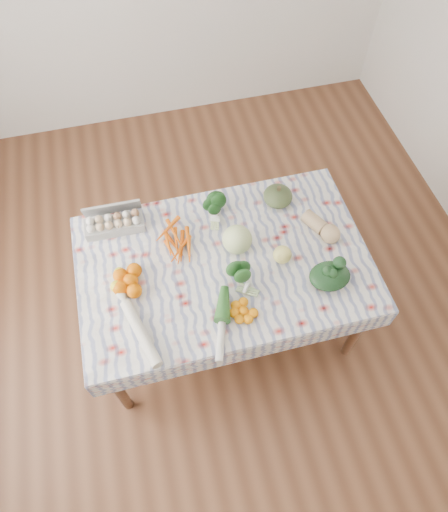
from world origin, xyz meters
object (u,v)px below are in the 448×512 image
at_px(cabbage, 237,240).
at_px(butternut_squash, 322,226).
at_px(egg_carton, 114,224).
at_px(dining_table, 224,269).
at_px(grapefruit, 282,255).
at_px(kabocha_squash, 278,196).

bearing_deg(cabbage, butternut_squash, -1.33).
relative_size(egg_carton, butternut_squash, 1.40).
bearing_deg(cabbage, dining_table, -142.65).
distance_m(dining_table, cabbage, 0.21).
xyz_separation_m(dining_table, grapefruit, (0.32, -0.07, 0.14)).
relative_size(dining_table, kabocha_squash, 8.95).
bearing_deg(egg_carton, butternut_squash, -14.09).
height_order(kabocha_squash, butternut_squash, kabocha_squash).
bearing_deg(egg_carton, kabocha_squash, -1.22).
relative_size(cabbage, grapefruit, 1.62).
distance_m(dining_table, grapefruit, 0.36).
xyz_separation_m(dining_table, egg_carton, (-0.57, 0.38, 0.13)).
height_order(cabbage, butternut_squash, cabbage).
bearing_deg(cabbage, grapefruit, -31.77).
relative_size(cabbage, butternut_squash, 0.69).
distance_m(kabocha_squash, butternut_squash, 0.33).
bearing_deg(dining_table, cabbage, 37.35).
bearing_deg(dining_table, egg_carton, 146.36).
relative_size(dining_table, grapefruit, 15.24).
height_order(cabbage, grapefruit, cabbage).
relative_size(dining_table, butternut_squash, 6.50).
relative_size(kabocha_squash, grapefruit, 1.70).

